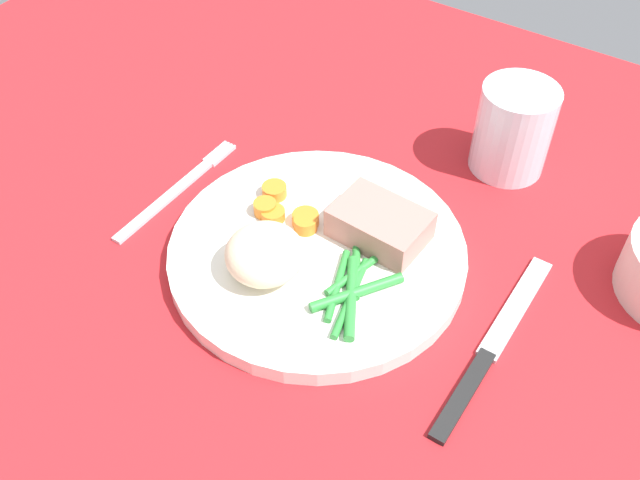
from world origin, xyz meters
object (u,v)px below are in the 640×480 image
at_px(meat_portion, 380,224).
at_px(fork, 177,190).
at_px(knife, 492,347).
at_px(water_glass, 512,135).
at_px(dinner_plate, 320,254).

bearing_deg(meat_portion, fork, -167.73).
xyz_separation_m(knife, water_glass, (-0.08, 0.21, 0.04)).
relative_size(dinner_plate, fork, 1.57).
xyz_separation_m(fork, knife, (0.33, -0.00, -0.00)).
bearing_deg(knife, dinner_plate, 174.72).
distance_m(fork, water_glass, 0.33).
distance_m(dinner_plate, meat_portion, 0.06).
relative_size(meat_portion, knife, 0.39).
relative_size(fork, knife, 0.81).
bearing_deg(dinner_plate, knife, -0.99).
bearing_deg(fork, meat_portion, 8.98).
bearing_deg(dinner_plate, fork, -179.11).
relative_size(dinner_plate, water_glass, 2.90).
relative_size(dinner_plate, meat_portion, 3.23).
bearing_deg(knife, fork, 175.66).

